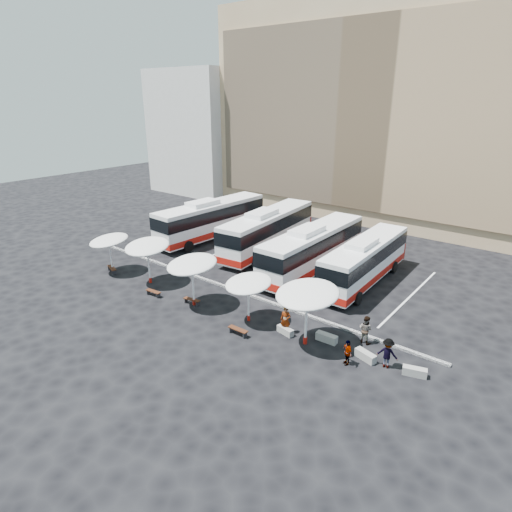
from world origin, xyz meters
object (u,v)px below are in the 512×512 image
Objects in this scene: sunshade_2 at (192,264)px; wood_bench_0 at (112,269)px; wood_bench_2 at (192,300)px; conc_bench_1 at (327,338)px; bus_0 at (211,219)px; sunshade_4 at (307,294)px; bus_2 at (313,248)px; passenger_2 at (347,352)px; passenger_1 at (365,329)px; wood_bench_3 at (238,330)px; conc_bench_3 at (415,372)px; passenger_0 at (286,320)px; bus_3 at (365,260)px; wood_bench_1 at (153,292)px; sunshade_0 at (109,241)px; passenger_3 at (387,353)px; sunshade_3 at (248,284)px; bus_1 at (268,229)px; conc_bench_0 at (285,331)px; conc_bench_2 at (366,356)px; sunshade_1 at (147,247)px.

sunshade_2 is 2.89× the size of wood_bench_0.
wood_bench_2 is 10.38m from conc_bench_1.
bus_0 reaches higher than sunshade_4.
wood_bench_0 is (-9.98, -0.13, -2.82)m from sunshade_2.
passenger_2 is at bearing -51.14° from bus_2.
passenger_1 is at bearing 129.06° from passenger_2.
bus_0 is at bearing 138.57° from wood_bench_3.
conc_bench_3 is at bearing -37.99° from bus_2.
wood_bench_0 is 1.15× the size of conc_bench_1.
sunshade_4 is 2.60× the size of passenger_0.
wood_bench_1 is at bearing -134.86° from bus_3.
sunshade_0 reaches higher than wood_bench_1.
passenger_3 is (1.88, 1.13, 0.13)m from passenger_2.
sunshade_2 is (-3.40, -10.82, 1.03)m from bus_2.
sunshade_3 is at bearing 10.86° from wood_bench_1.
sunshade_4 is at bearing 1.85° from sunshade_0.
bus_1 is 11.38× the size of conc_bench_0.
bus_2 is 9.61× the size of wood_bench_2.
sunshade_2 is 1.16× the size of sunshade_3.
wood_bench_2 is (3.31, 0.84, -0.00)m from wood_bench_1.
conc_bench_0 is (-1.61, 0.19, -3.13)m from sunshade_4.
conc_bench_2 reaches higher than conc_bench_0.
passenger_0 is (4.05, -9.90, -1.22)m from bus_2.
passenger_1 is (7.35, 2.33, -1.85)m from sunshade_3.
passenger_2 is at bearing -33.68° from conc_bench_1.
sunshade_4 is at bearing 50.25° from passenger_1.
bus_0 is 3.53× the size of sunshade_3.
sunshade_4 is 9.84m from wood_bench_2.
bus_0 is 15.55m from sunshade_2.
wood_bench_3 is 0.79× the size of passenger_1.
sunshade_4 is 13.09m from wood_bench_1.
conc_bench_2 is 1.38m from passenger_3.
sunshade_2 reaches higher than passenger_1.
bus_0 reaches higher than sunshade_0.
bus_0 is 3.23× the size of sunshade_1.
wood_bench_0 is (-19.14, -0.72, -3.01)m from sunshade_4.
bus_3 is 9.31× the size of conc_bench_2.
conc_bench_1 is at bearing 18.35° from conc_bench_0.
passenger_2 is at bearing -45.40° from bus_1.
wood_bench_3 is at bearing -9.05° from sunshade_1.
sunshade_4 is 4.43m from passenger_1.
sunshade_0 is (-7.27, -12.69, 0.69)m from bus_1.
passenger_0 is (13.12, 0.38, -2.20)m from sunshade_1.
sunshade_0 is 3.10× the size of wood_bench_2.
sunshade_3 is at bearing 179.13° from sunshade_4.
sunshade_1 is at bearing -177.26° from conc_bench_3.
bus_1 is 13.10m from wood_bench_2.
wood_bench_0 is at bearing -143.75° from passenger_2.
conc_bench_3 is 0.70× the size of passenger_1.
conc_bench_0 is (11.03, 1.67, -0.09)m from wood_bench_1.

